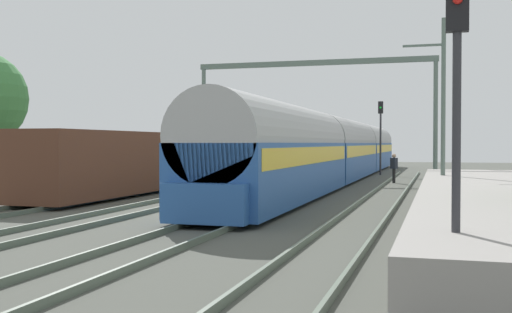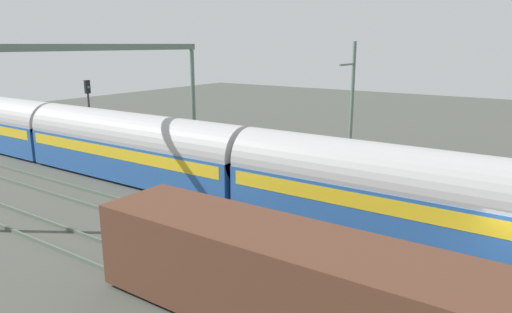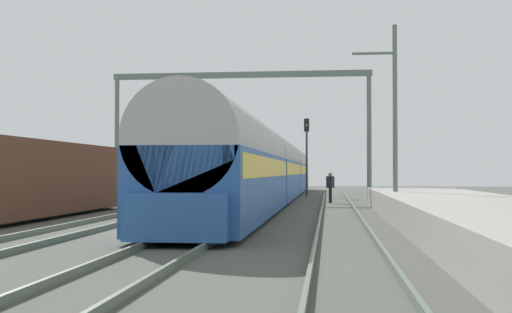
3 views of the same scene
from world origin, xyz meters
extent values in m
plane|color=#4A4D45|center=(0.00, 0.00, 0.00)|extent=(120.00, 120.00, 0.00)
cube|color=#576456|center=(-6.51, 0.00, 0.08)|extent=(0.08, 60.00, 0.16)
cube|color=#576456|center=(-5.08, 0.00, 0.08)|extent=(0.08, 60.00, 0.16)
cube|color=#576456|center=(-2.65, 0.00, 0.08)|extent=(0.08, 60.00, 0.16)
cube|color=#576456|center=(-1.21, 0.00, 0.08)|extent=(0.08, 60.00, 0.16)
cube|color=#576456|center=(1.21, 0.00, 0.08)|extent=(0.08, 60.00, 0.16)
cube|color=#576456|center=(2.65, 0.00, 0.08)|extent=(0.08, 60.00, 0.16)
cube|color=#576456|center=(5.08, 0.00, 0.08)|extent=(0.08, 60.00, 0.16)
cube|color=#576456|center=(6.51, 0.00, 0.08)|extent=(0.08, 60.00, 0.16)
cube|color=gray|center=(9.61, 2.00, 0.45)|extent=(4.40, 28.00, 0.90)
cube|color=#28569E|center=(1.93, 3.91, 1.26)|extent=(2.90, 16.00, 2.20)
cube|color=gold|center=(1.93, 3.91, 1.89)|extent=(2.93, 15.36, 0.64)
cylinder|color=#ACACAC|center=(1.93, 3.91, 2.56)|extent=(2.84, 16.00, 2.84)
cube|color=#28569E|center=(1.93, 20.26, 1.26)|extent=(2.90, 16.00, 2.20)
cube|color=gold|center=(1.93, 20.26, 1.89)|extent=(2.93, 15.36, 0.64)
cylinder|color=#ACACAC|center=(1.93, 20.26, 2.56)|extent=(2.84, 16.00, 2.84)
cube|color=#28569E|center=(1.93, 36.61, 1.26)|extent=(2.90, 16.00, 2.20)
cube|color=gold|center=(1.93, 36.61, 1.89)|extent=(2.93, 15.36, 0.64)
cylinder|color=#ACACAC|center=(1.93, 36.61, 2.56)|extent=(2.84, 16.00, 2.84)
cube|color=#28569E|center=(1.93, -4.34, 0.71)|extent=(2.40, 0.50, 1.10)
cube|color=#563323|center=(-5.79, 4.82, 1.51)|extent=(2.80, 13.00, 2.70)
cube|color=black|center=(-5.79, 4.82, 0.21)|extent=(2.52, 11.96, 0.10)
cylinder|color=black|center=(5.47, 17.45, 0.42)|extent=(0.25, 0.25, 0.85)
cube|color=#232833|center=(5.47, 17.45, 1.17)|extent=(0.46, 0.45, 0.64)
sphere|color=tan|center=(5.47, 17.45, 1.61)|extent=(0.24, 0.24, 0.24)
cylinder|color=#2D2D33|center=(8.30, -9.48, 2.07)|extent=(0.14, 0.14, 4.15)
cube|color=black|center=(8.30, -9.48, 4.60)|extent=(0.36, 0.20, 0.90)
cylinder|color=#2D2D33|center=(3.85, 26.72, 2.28)|extent=(0.14, 0.14, 4.55)
cube|color=black|center=(3.85, 26.72, 5.00)|extent=(0.36, 0.20, 0.90)
sphere|color=#19D133|center=(3.85, 26.60, 4.99)|extent=(0.16, 0.16, 0.16)
cylinder|color=slate|center=(-7.79, 20.65, 3.75)|extent=(0.28, 0.28, 7.50)
cylinder|color=slate|center=(7.79, 20.65, 3.75)|extent=(0.28, 0.28, 7.50)
cube|color=slate|center=(0.00, 20.65, 7.68)|extent=(15.99, 0.24, 0.36)
cylinder|color=slate|center=(8.19, 9.28, 4.00)|extent=(0.20, 0.20, 8.00)
cube|color=slate|center=(7.29, 9.28, 6.80)|extent=(1.80, 0.10, 0.10)
camera|label=1|loc=(8.04, -20.07, 2.35)|focal=43.66mm
camera|label=2|loc=(-15.81, -0.61, 7.86)|focal=32.24mm
camera|label=3|loc=(5.40, -18.82, 1.74)|focal=45.73mm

